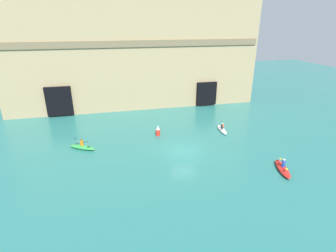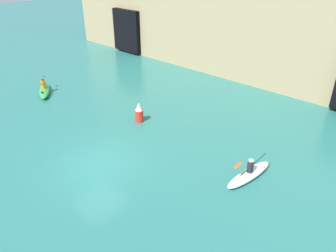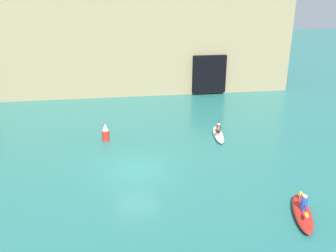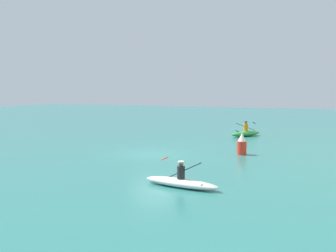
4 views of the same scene
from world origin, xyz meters
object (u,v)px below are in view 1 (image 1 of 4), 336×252
at_px(kayak_red, 283,168).
at_px(marker_buoy, 158,131).
at_px(kayak_white, 222,129).
at_px(kayak_green, 82,147).

bearing_deg(kayak_red, marker_buoy, 59.17).
height_order(kayak_white, marker_buoy, marker_buoy).
xyz_separation_m(kayak_white, marker_buoy, (-8.21, 0.46, 0.39)).
bearing_deg(marker_buoy, kayak_red, -47.69).
relative_size(kayak_red, marker_buoy, 2.69).
xyz_separation_m(kayak_red, marker_buoy, (-9.70, 10.66, 0.35)).
height_order(kayak_green, marker_buoy, marker_buoy).
height_order(kayak_red, kayak_green, kayak_green).
relative_size(kayak_red, kayak_white, 1.08).
bearing_deg(kayak_white, kayak_green, 100.71).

